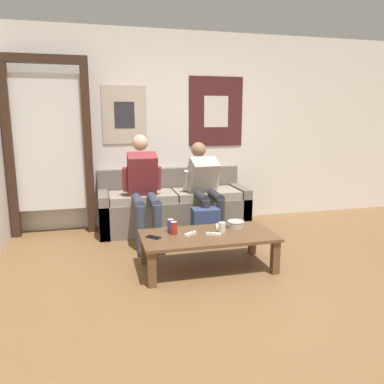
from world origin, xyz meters
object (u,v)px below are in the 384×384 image
Objects in this scene: coffee_table at (208,239)px; game_controller_near_left at (190,234)px; drink_can_blue at (171,226)px; drink_can_red at (174,228)px; person_seated_adult at (143,184)px; person_seated_teen at (204,184)px; game_controller_near_right at (214,234)px; backpack at (206,227)px; game_controller_far_center at (218,226)px; cell_phone at (153,237)px; couch at (174,207)px; pillar_candle at (222,227)px; ceramic_bowl at (236,224)px.

game_controller_near_left reaches higher than coffee_table.
drink_can_blue reaches higher than coffee_table.
drink_can_red is (-0.32, 0.08, 0.11)m from coffee_table.
drink_can_blue is 0.91× the size of game_controller_near_left.
person_seated_adult is 0.76m from person_seated_teen.
person_seated_teen reaches higher than game_controller_near_right.
person_seated_teen reaches higher than backpack.
game_controller_far_center is at bearing -92.05° from backpack.
person_seated_teen is at bearing 53.45° from cell_phone.
drink_can_red is at bearing -101.45° from couch.
drink_can_blue reaches higher than pillar_candle.
couch is 13.96× the size of game_controller_near_left.
coffee_table is at bearing -157.89° from ceramic_bowl.
ceramic_bowl is at bearing 7.83° from cell_phone.
couch is 1.39m from game_controller_near_left.
pillar_candle reaches higher than backpack.
backpack is at bearing 87.95° from game_controller_far_center.
drink_can_blue reaches higher than backpack.
drink_can_blue is at bearing -134.83° from backpack.
pillar_candle is at bearing -96.80° from person_seated_teen.
couch is at bearing 91.91° from coffee_table.
drink_can_blue is at bearing -123.13° from person_seated_teen.
ceramic_bowl is 0.65m from drink_can_red.
coffee_table is 0.19m from pillar_candle.
ceramic_bowl reaches higher than game_controller_far_center.
couch is 13.25× the size of cell_phone.
drink_can_blue is at bearing 150.38° from game_controller_near_right.
ceramic_bowl is (0.81, -0.92, -0.28)m from person_seated_adult.
coffee_table is 1.22m from person_seated_adult.
person_seated_adult reaches higher than person_seated_teen.
drink_can_blue reaches higher than game_controller_near_left.
game_controller_far_center is 1.02× the size of cell_phone.
drink_can_red is at bearing -167.64° from game_controller_far_center.
backpack is 0.74m from drink_can_blue.
game_controller_near_left is 0.22m from game_controller_near_right.
ceramic_bowl is at bearing -14.13° from game_controller_far_center.
person_seated_teen is at bearing 59.70° from drink_can_red.
person_seated_adult is at bearing 115.27° from game_controller_near_right.
couch reaches higher than cell_phone.
game_controller_far_center is (0.16, 0.18, 0.06)m from coffee_table.
cell_phone is (-0.80, -1.08, -0.27)m from person_seated_teen.
coffee_table is 0.38m from drink_can_blue.
drink_can_red is at bearing -174.83° from ceramic_bowl.
game_controller_near_right is 0.57m from cell_phone.
person_seated_adult is at bearing 99.35° from drink_can_red.
drink_can_blue is (-0.66, 0.03, 0.02)m from ceramic_bowl.
coffee_table is 1.13× the size of person_seated_teen.
game_controller_near_left and game_controller_near_right have the same top height.
pillar_candle is at bearing -91.88° from backpack.
coffee_table is at bearing -104.61° from backpack.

